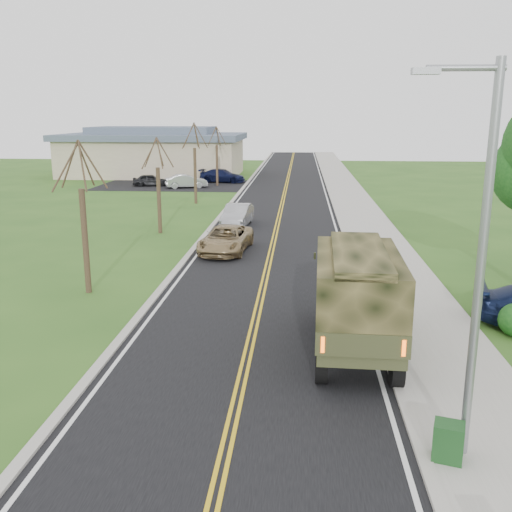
# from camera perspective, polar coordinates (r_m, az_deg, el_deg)

# --- Properties ---
(ground) EXTENTS (160.00, 160.00, 0.00)m
(ground) POSITION_cam_1_polar(r_m,az_deg,el_deg) (13.50, -2.63, -17.24)
(ground) COLOR #2D541C
(ground) RESTS_ON ground
(road) EXTENTS (8.00, 120.00, 0.01)m
(road) POSITION_cam_1_polar(r_m,az_deg,el_deg) (51.95, 2.85, 6.18)
(road) COLOR black
(road) RESTS_ON ground
(curb_right) EXTENTS (0.30, 120.00, 0.12)m
(curb_right) POSITION_cam_1_polar(r_m,az_deg,el_deg) (51.99, 7.45, 6.15)
(curb_right) COLOR #9E998E
(curb_right) RESTS_ON ground
(sidewalk_right) EXTENTS (3.20, 120.00, 0.10)m
(sidewalk_right) POSITION_cam_1_polar(r_m,az_deg,el_deg) (52.11, 9.38, 6.09)
(sidewalk_right) COLOR #9E998E
(sidewalk_right) RESTS_ON ground
(curb_left) EXTENTS (0.30, 120.00, 0.10)m
(curb_left) POSITION_cam_1_polar(r_m,az_deg,el_deg) (52.23, -1.73, 6.28)
(curb_left) COLOR #9E998E
(curb_left) RESTS_ON ground
(street_light) EXTENTS (1.65, 0.22, 8.00)m
(street_light) POSITION_cam_1_polar(r_m,az_deg,el_deg) (11.75, 21.22, 0.43)
(street_light) COLOR gray
(street_light) RESTS_ON ground
(bare_tree_a) EXTENTS (1.93, 2.26, 6.08)m
(bare_tree_a) POSITION_cam_1_polar(r_m,az_deg,el_deg) (23.49, -16.80, 2.63)
(bare_tree_a) COLOR #38281C
(bare_tree_a) RESTS_ON ground
(bare_tree_b) EXTENTS (1.83, 2.14, 5.73)m
(bare_tree_b) POSITION_cam_1_polar(r_m,az_deg,el_deg) (34.81, -9.71, 6.28)
(bare_tree_b) COLOR #38281C
(bare_tree_b) RESTS_ON ground
(bare_tree_c) EXTENTS (2.04, 2.39, 6.42)m
(bare_tree_c) POSITION_cam_1_polar(r_m,az_deg,el_deg) (46.44, -6.11, 8.64)
(bare_tree_c) COLOR #38281C
(bare_tree_c) RESTS_ON ground
(bare_tree_d) EXTENTS (1.88, 2.20, 5.91)m
(bare_tree_d) POSITION_cam_1_polar(r_m,az_deg,el_deg) (58.25, -3.93, 9.52)
(bare_tree_d) COLOR #38281C
(bare_tree_d) RESTS_ON ground
(commercial_building) EXTENTS (25.50, 21.50, 5.65)m
(commercial_building) POSITION_cam_1_polar(r_m,az_deg,el_deg) (69.79, -10.15, 10.17)
(commercial_building) COLOR tan
(commercial_building) RESTS_ON ground
(military_truck) EXTENTS (2.51, 6.71, 3.31)m
(military_truck) POSITION_cam_1_polar(r_m,az_deg,el_deg) (17.21, 9.99, -3.50)
(military_truck) COLOR black
(military_truck) RESTS_ON ground
(suv_champagne) EXTENTS (2.67, 5.02, 1.34)m
(suv_champagne) POSITION_cam_1_polar(r_m,az_deg,el_deg) (29.82, -3.03, 1.68)
(suv_champagne) COLOR #937C53
(suv_champagne) RESTS_ON ground
(sedan_silver) EXTENTS (1.84, 4.39, 1.41)m
(sedan_silver) POSITION_cam_1_polar(r_m,az_deg,el_deg) (36.81, -1.88, 4.09)
(sedan_silver) COLOR #9F9FA3
(sedan_silver) RESTS_ON ground
(utility_box_near) EXTENTS (0.72, 0.65, 0.80)m
(utility_box_near) POSITION_cam_1_polar(r_m,az_deg,el_deg) (12.86, 18.67, -17.16)
(utility_box_near) COLOR #174119
(utility_box_near) RESTS_ON sidewalk_right
(lot_car_dark) EXTENTS (3.75, 2.08, 1.21)m
(lot_car_dark) POSITION_cam_1_polar(r_m,az_deg,el_deg) (58.91, -10.50, 7.47)
(lot_car_dark) COLOR black
(lot_car_dark) RESTS_ON ground
(lot_car_silver) EXTENTS (4.32, 2.71, 1.34)m
(lot_car_silver) POSITION_cam_1_polar(r_m,az_deg,el_deg) (56.85, -6.99, 7.44)
(lot_car_silver) COLOR #B5B5BA
(lot_car_silver) RESTS_ON ground
(lot_car_navy) EXTENTS (5.13, 2.82, 1.41)m
(lot_car_navy) POSITION_cam_1_polar(r_m,az_deg,el_deg) (61.26, -3.38, 8.01)
(lot_car_navy) COLOR black
(lot_car_navy) RESTS_ON ground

